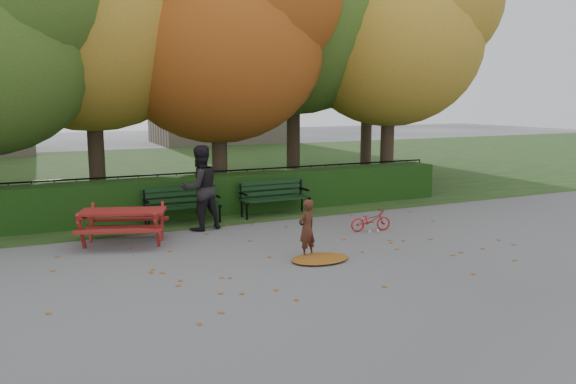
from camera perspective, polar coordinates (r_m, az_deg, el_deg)
name	(u,v)px	position (r m, az deg, el deg)	size (l,w,h in m)	color
ground	(300,256)	(10.75, 1.22, -6.48)	(90.00, 90.00, 0.00)	slate
grass_strip	(148,171)	(23.88, -14.00, 2.06)	(90.00, 90.00, 0.00)	#1C3415
building_right	(221,54)	(39.45, -6.81, 13.78)	(9.00, 6.00, 12.00)	#A1917E
hedge	(223,194)	(14.71, -6.64, -0.22)	(13.00, 0.90, 1.00)	black
iron_fence	(213,188)	(15.45, -7.60, 0.37)	(14.00, 0.04, 1.02)	black
tree_b	(103,5)	(16.32, -18.24, 17.62)	(6.72, 6.40, 8.79)	black
tree_c	(231,31)	(16.27, -5.77, 16.00)	(6.30, 6.00, 8.00)	black
tree_d	(308,2)	(18.79, 2.04, 18.71)	(7.14, 6.80, 9.58)	black
tree_e	(403,31)	(18.83, 11.62, 15.75)	(6.09, 5.80, 8.16)	black
tree_g	(379,37)	(23.14, 9.22, 15.32)	(6.30, 6.00, 8.55)	black
bench_left	(182,202)	(13.58, -10.75, -1.03)	(1.80, 0.57, 0.88)	black
bench_right	(274,195)	(14.36, -1.45, -0.31)	(1.80, 0.57, 0.88)	black
picnic_table	(123,218)	(11.91, -16.42, -2.52)	(2.04, 1.84, 0.82)	maroon
leaf_pile	(320,259)	(10.43, 3.28, -6.78)	(1.11, 0.77, 0.08)	brown
leaf_scatter	(293,251)	(11.01, 0.52, -6.06)	(9.00, 5.70, 0.01)	brown
child	(307,229)	(10.51, 1.93, -3.73)	(0.40, 0.27, 1.11)	#412114
adult	(200,188)	(12.81, -8.92, 0.41)	(0.94, 0.73, 1.93)	black
bicycle	(371,220)	(12.79, 8.38, -2.87)	(0.33, 0.93, 0.49)	red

